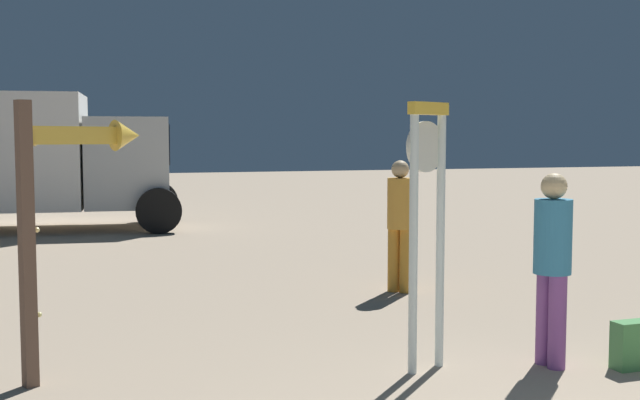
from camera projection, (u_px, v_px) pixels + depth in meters
standing_clock at (427, 208)px, 6.29m from camera, size 0.41×0.23×2.16m
arrow_sign at (69, 191)px, 6.06m from camera, size 1.00×0.54×2.16m
person_near_clock at (552, 259)px, 6.41m from camera, size 0.31×0.31×1.60m
backpack at (632, 345)px, 6.40m from camera, size 0.33×0.21×0.39m
person_distant at (400, 219)px, 9.54m from camera, size 0.31×0.31×1.61m
box_truck_near at (9, 156)px, 15.88m from camera, size 6.52×3.15×2.77m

